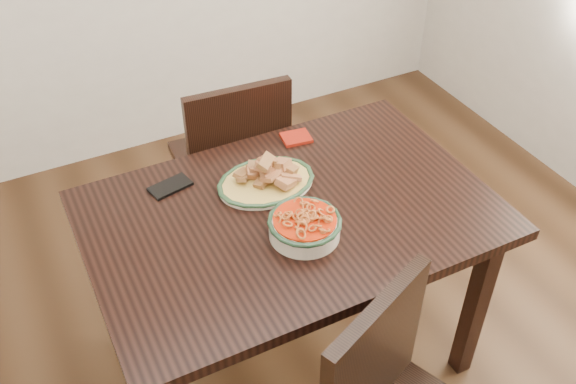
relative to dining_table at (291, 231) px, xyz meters
name	(u,v)px	position (x,y,z in m)	size (l,w,h in m)	color
floor	(312,371)	(0.04, -0.11, -0.66)	(3.50, 3.50, 0.00)	#331F10
dining_table	(291,231)	(0.00, 0.00, 0.00)	(1.28, 0.86, 0.75)	black
chair_far	(233,158)	(0.07, 0.66, -0.16)	(0.45, 0.45, 0.89)	black
fish_plate	(266,174)	(-0.02, 0.15, 0.14)	(0.33, 0.25, 0.11)	white
noodle_bowl	(305,224)	(-0.01, -0.12, 0.13)	(0.23, 0.23, 0.08)	beige
smartphone	(170,186)	(-0.30, 0.28, 0.10)	(0.14, 0.07, 0.01)	black
napkin	(296,138)	(0.20, 0.34, 0.10)	(0.10, 0.09, 0.01)	#9B190B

